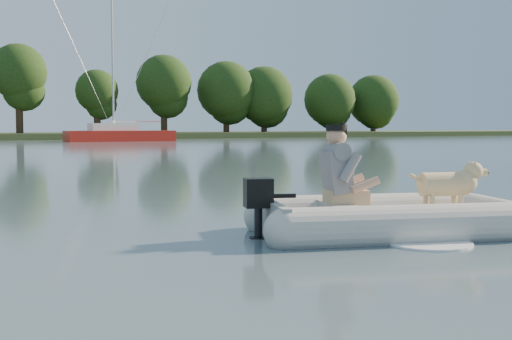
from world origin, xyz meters
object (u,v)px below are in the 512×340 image
man (338,169)px  sailboat (119,135)px  dinghy (395,183)px  dog (443,188)px

man → sailboat: size_ratio=0.09×
dinghy → sailboat: size_ratio=0.40×
sailboat → man: bearing=-103.2°
man → dog: size_ratio=1.16×
man → dinghy: bearing=-4.2°
dinghy → man: 0.77m
dog → sailboat: bearing=95.4°
dinghy → dog: dinghy is taller
dinghy → dog: 0.70m
dinghy → man: (-0.70, 0.25, 0.19)m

